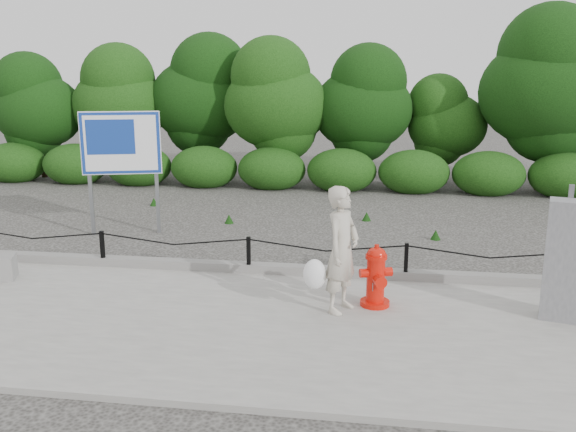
# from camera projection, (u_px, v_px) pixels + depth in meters

# --- Properties ---
(ground) EXTENTS (90.00, 90.00, 0.00)m
(ground) POSITION_uv_depth(u_px,v_px,m) (249.00, 277.00, 9.91)
(ground) COLOR #2D2B28
(ground) RESTS_ON ground
(sidewalk) EXTENTS (14.00, 4.00, 0.08)m
(sidewalk) POSITION_uv_depth(u_px,v_px,m) (217.00, 324.00, 7.98)
(sidewalk) COLOR gray
(sidewalk) RESTS_ON ground
(curb) EXTENTS (14.00, 0.22, 0.14)m
(curb) POSITION_uv_depth(u_px,v_px,m) (250.00, 267.00, 9.93)
(curb) COLOR slate
(curb) RESTS_ON sidewalk
(chain_barrier) EXTENTS (10.06, 0.06, 0.60)m
(chain_barrier) POSITION_uv_depth(u_px,v_px,m) (249.00, 250.00, 9.81)
(chain_barrier) COLOR black
(chain_barrier) RESTS_ON sidewalk
(treeline) EXTENTS (19.98, 3.77, 4.95)m
(treeline) POSITION_uv_depth(u_px,v_px,m) (322.00, 99.00, 17.86)
(treeline) COLOR black
(treeline) RESTS_ON ground
(fire_hydrant) EXTENTS (0.52, 0.53, 0.88)m
(fire_hydrant) POSITION_uv_depth(u_px,v_px,m) (376.00, 277.00, 8.40)
(fire_hydrant) COLOR red
(fire_hydrant) RESTS_ON sidewalk
(pedestrian) EXTENTS (0.82, 0.74, 1.72)m
(pedestrian) POSITION_uv_depth(u_px,v_px,m) (340.00, 251.00, 8.13)
(pedestrian) COLOR #BDB4A2
(pedestrian) RESTS_ON sidewalk
(utility_cabinet) EXTENTS (0.67, 0.51, 1.76)m
(utility_cabinet) POSITION_uv_depth(u_px,v_px,m) (569.00, 261.00, 7.86)
(utility_cabinet) COLOR gray
(utility_cabinet) RESTS_ON sidewalk
(advertising_sign) EXTENTS (1.52, 0.54, 2.51)m
(advertising_sign) POSITION_uv_depth(u_px,v_px,m) (121.00, 149.00, 12.15)
(advertising_sign) COLOR slate
(advertising_sign) RESTS_ON ground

